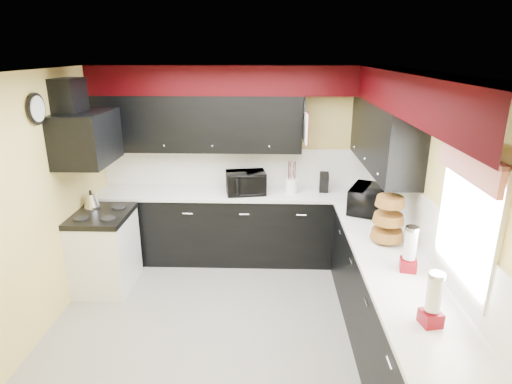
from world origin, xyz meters
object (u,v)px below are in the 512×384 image
(microwave, at_px, (368,199))
(kettle, at_px, (91,201))
(knife_block, at_px, (324,183))
(toaster_oven, at_px, (246,183))
(utensil_crock, at_px, (291,186))

(microwave, relative_size, kettle, 2.86)
(knife_block, relative_size, kettle, 1.36)
(toaster_oven, height_order, microwave, microwave)
(toaster_oven, distance_m, microwave, 1.52)
(kettle, bearing_deg, microwave, -1.42)
(toaster_oven, bearing_deg, utensil_crock, -4.87)
(microwave, distance_m, kettle, 3.18)
(utensil_crock, height_order, knife_block, knife_block)
(knife_block, bearing_deg, toaster_oven, -170.44)
(toaster_oven, bearing_deg, knife_block, -4.85)
(microwave, height_order, kettle, microwave)
(microwave, xyz_separation_m, utensil_crock, (-0.82, 0.64, -0.05))
(microwave, relative_size, utensil_crock, 2.87)
(toaster_oven, bearing_deg, microwave, -32.80)
(knife_block, height_order, kettle, knife_block)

